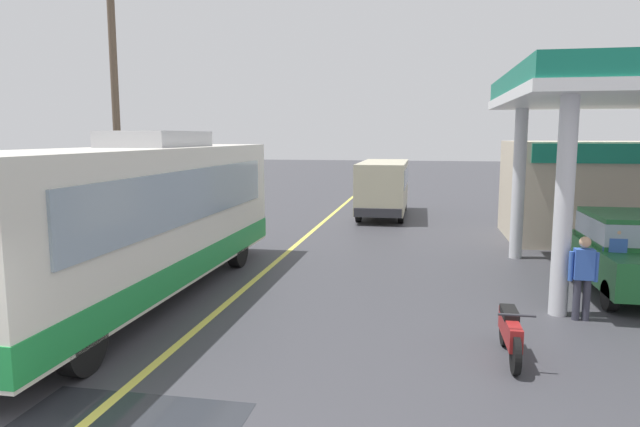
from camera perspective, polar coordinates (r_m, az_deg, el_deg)
ground at (r=24.59m, az=0.80°, el=-0.47°), size 120.00×120.00×0.00m
lane_divider_stripe at (r=19.75m, az=-1.64°, el=-2.53°), size 0.16×50.00×0.01m
coach_bus_main at (r=12.82m, az=-17.97°, el=-0.80°), size 2.60×11.04×3.69m
gas_station_roadside at (r=19.61m, az=29.71°, el=4.09°), size 9.10×11.95×5.10m
car_at_pump at (r=14.62m, az=28.63°, el=-3.16°), size 1.70×4.20×1.82m
minibus_opposing_lane at (r=25.30m, az=6.49°, el=3.07°), size 2.04×6.13×2.44m
motorcycle_parked_forecourt at (r=9.70m, az=18.78°, el=-11.33°), size 0.55×1.80×0.92m
pedestrian_near_pump at (r=12.01m, az=25.23°, el=-5.56°), size 0.55×0.22×1.66m
pedestrian_by_shop at (r=13.59m, az=27.90°, el=-4.23°), size 0.55×0.22×1.66m
utility_pole_roadside at (r=19.59m, az=-20.11°, el=10.31°), size 1.80×0.24×8.75m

